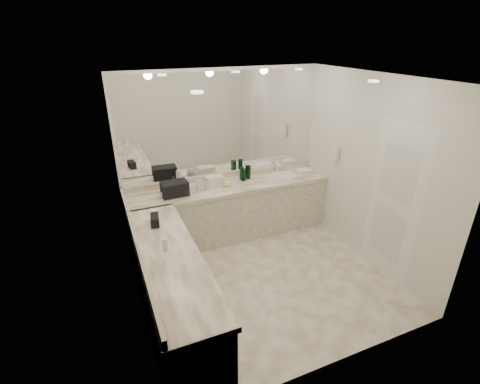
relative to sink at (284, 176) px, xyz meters
name	(u,v)px	position (x,y,z in m)	size (l,w,h in m)	color
floor	(263,277)	(-0.95, -1.20, -0.90)	(3.20, 3.20, 0.00)	silver
ceiling	(270,79)	(-0.95, -1.20, 1.71)	(3.20, 3.20, 0.00)	white
wall_back	(223,154)	(-0.95, 0.30, 0.41)	(3.20, 0.02, 2.60)	silver
wall_left	(130,215)	(-2.55, -1.20, 0.41)	(0.02, 3.00, 2.60)	silver
wall_right	(370,172)	(0.65, -1.20, 0.41)	(0.02, 3.00, 2.60)	silver
vanity_back_base	(230,212)	(-0.95, 0.00, -0.48)	(3.20, 0.60, 0.84)	beige
vanity_back_top	(230,187)	(-0.95, -0.01, -0.03)	(3.20, 0.64, 0.06)	white
vanity_left_base	(172,291)	(-2.25, -1.50, -0.48)	(0.60, 2.40, 0.84)	beige
vanity_left_top	(169,258)	(-2.24, -1.50, -0.03)	(0.64, 2.42, 0.06)	white
backsplash_back	(224,175)	(-0.95, 0.28, 0.05)	(3.20, 0.04, 0.10)	white
backsplash_left	(136,243)	(-2.53, -1.20, 0.05)	(0.04, 3.00, 0.10)	white
mirror_back	(222,125)	(-0.95, 0.29, 0.88)	(3.12, 0.01, 1.55)	white
mirror_left	(125,173)	(-2.54, -1.20, 0.88)	(0.01, 2.92, 1.55)	white
sink	(284,176)	(0.00, 0.00, 0.00)	(0.44, 0.44, 0.03)	white
faucet	(278,168)	(0.00, 0.21, 0.07)	(0.24, 0.16, 0.14)	silver
wall_phone	(336,154)	(0.61, -0.50, 0.46)	(0.06, 0.10, 0.24)	white
door	(393,203)	(0.64, -1.70, 0.16)	(0.02, 0.82, 2.10)	white
black_toiletry_bag	(175,188)	(-1.83, -0.05, 0.11)	(0.38, 0.24, 0.22)	black
black_bag_spill	(155,220)	(-2.25, -0.78, 0.06)	(0.10, 0.22, 0.12)	black
cream_cosmetic_case	(215,181)	(-1.18, 0.06, 0.08)	(0.26, 0.16, 0.15)	beige
hand_towel	(304,170)	(0.40, 0.03, 0.02)	(0.24, 0.16, 0.04)	white
lotion_left	(165,244)	(-2.25, -1.38, 0.08)	(0.06, 0.06, 0.14)	white
soap_bottle_a	(185,182)	(-1.64, 0.10, 0.12)	(0.09, 0.09, 0.23)	white
soap_bottle_b	(200,183)	(-1.43, 0.02, 0.11)	(0.09, 0.09, 0.20)	silver
soap_bottle_c	(227,182)	(-1.02, -0.05, 0.08)	(0.11, 0.11, 0.15)	#FFF28C
green_bottle_0	(248,172)	(-0.58, 0.13, 0.11)	(0.07, 0.07, 0.22)	#16522E
green_bottle_1	(243,175)	(-0.70, 0.07, 0.10)	(0.07, 0.07, 0.20)	#16522E
green_bottle_2	(247,172)	(-0.60, 0.14, 0.11)	(0.06, 0.06, 0.22)	#16522E
green_bottle_3	(242,173)	(-0.70, 0.14, 0.11)	(0.07, 0.07, 0.21)	#16522E
amenity_bottle_0	(207,186)	(-1.34, -0.04, 0.07)	(0.04, 0.04, 0.12)	silver
amenity_bottle_1	(199,184)	(-1.43, 0.09, 0.05)	(0.06, 0.06, 0.10)	#9966B2
amenity_bottle_2	(180,189)	(-1.72, 0.07, 0.04)	(0.05, 0.05, 0.07)	#3F3F4C
amenity_bottle_3	(223,181)	(-1.04, 0.06, 0.06)	(0.04, 0.04, 0.11)	#F2D84C
amenity_bottle_4	(179,191)	(-1.76, -0.04, 0.06)	(0.04, 0.04, 0.10)	#3F3F4C
amenity_bottle_5	(162,195)	(-2.02, -0.05, 0.04)	(0.04, 0.04, 0.07)	white
amenity_bottle_6	(214,184)	(-1.19, 0.05, 0.04)	(0.04, 0.04, 0.07)	#9966B2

